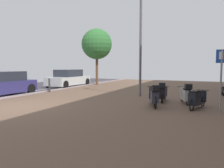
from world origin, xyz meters
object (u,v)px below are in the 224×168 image
Objects in this scene: parked_car_far at (69,79)px; scooter_near at (154,96)px; street_tree at (97,44)px; scooter_mid at (186,95)px; bollard_far at (49,85)px; lamp_post at (141,39)px; parking_sign at (221,74)px; scooter_far at (163,93)px; scooter_extra at (196,99)px.

scooter_near is at bearing -35.08° from parked_car_far.
scooter_mid is at bearing -40.82° from street_tree.
scooter_near is at bearing -49.47° from street_tree.
scooter_near is 11.89m from street_tree.
scooter_mid is 8.90m from bollard_far.
scooter_mid is 4.26m from lamp_post.
lamp_post is at bearing 143.19° from parking_sign.
street_tree is at bearing 135.74° from lamp_post.
street_tree is (-7.53, 7.29, 3.33)m from scooter_far.
parked_car_far is at bearing 107.54° from bollard_far.
scooter_far is (0.11, 1.38, -0.01)m from scooter_near.
parking_sign is (0.86, -0.35, 1.07)m from scooter_extra.
scooter_extra is 5.05m from lamp_post.
parking_sign is at bearing -36.81° from lamp_post.
scooter_mid is at bearing 134.79° from parking_sign.
parking_sign is at bearing -29.09° from parked_car_far.
scooter_mid is 1.10m from scooter_extra.
street_tree is (-8.62, 7.44, 3.33)m from scooter_mid.
bollard_far reaches higher than scooter_extra.
street_tree is at bearing 139.18° from scooter_mid.
scooter_mid is 2.15m from parking_sign.
scooter_far is 0.29× the size of lamp_post.
lamp_post is (7.40, -3.34, 2.63)m from parked_car_far.
scooter_extra is 1.90× the size of bollard_far.
scooter_mid is 0.31× the size of street_tree.
scooter_extra is 9.54m from bollard_far.
scooter_far is 0.34× the size of street_tree.
parked_car_far is at bearing 155.69° from lamp_post.
lamp_post is at bearing 117.25° from scooter_near.
parked_car_far is (-8.90, 6.25, 0.22)m from scooter_near.
parking_sign is at bearing -31.66° from scooter_far.
street_tree is at bearing 58.65° from parked_car_far.
scooter_mid is 0.27× the size of lamp_post.
scooter_near is 1.94× the size of bollard_far.
lamp_post is at bearing 5.77° from bollard_far.
lamp_post reaches higher than scooter_mid.
street_tree is at bearing 130.53° from scooter_near.
scooter_near is 1.72m from scooter_mid.
scooter_extra is 12.16m from parked_car_far.
scooter_extra is 0.30× the size of lamp_post.
scooter_near reaches higher than scooter_far.
scooter_extra is (1.56, -1.14, -0.04)m from scooter_far.
parking_sign is (11.43, -6.36, 0.80)m from parked_car_far.
parked_car_far is 0.83× the size of street_tree.
scooter_far is 0.74× the size of parking_sign.
scooter_mid is 0.92× the size of scooter_far.
scooter_extra is 0.34× the size of street_tree.
lamp_post is 6.80m from bollard_far.
bollard_far is (-8.84, 1.05, 0.01)m from scooter_mid.
scooter_mid is (1.20, 1.23, -0.01)m from scooter_near.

